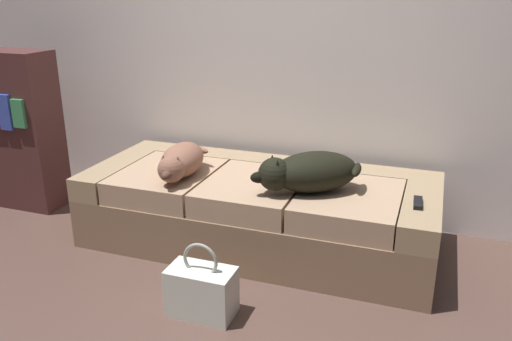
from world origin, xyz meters
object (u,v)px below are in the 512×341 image
(dog_dark, at_px, (308,172))
(couch, at_px, (259,210))
(dog_tan, at_px, (181,161))
(tv_remote, at_px, (418,203))
(handbag, at_px, (202,291))
(bookshelf, at_px, (19,130))

(dog_dark, bearing_deg, couch, 156.86)
(dog_tan, relative_size, tv_remote, 3.64)
(handbag, bearing_deg, dog_dark, 62.52)
(dog_tan, height_order, bookshelf, bookshelf)
(dog_tan, xyz_separation_m, bookshelf, (-1.36, 0.18, 0.02))
(tv_remote, bearing_deg, handbag, -147.45)
(dog_dark, distance_m, tv_remote, 0.59)
(couch, xyz_separation_m, dog_tan, (-0.43, -0.16, 0.31))
(dog_dark, bearing_deg, handbag, -117.48)
(tv_remote, bearing_deg, couch, 168.33)
(handbag, relative_size, bookshelf, 0.34)
(couch, bearing_deg, dog_dark, -23.14)
(handbag, xyz_separation_m, bookshelf, (-1.78, 0.82, 0.43))
(dog_tan, bearing_deg, bookshelf, 172.33)
(couch, distance_m, bookshelf, 1.82)
(tv_remote, relative_size, bookshelf, 0.14)
(couch, bearing_deg, bookshelf, 179.31)
(dog_dark, bearing_deg, dog_tan, -178.61)
(dog_tan, bearing_deg, dog_dark, 1.39)
(dog_tan, relative_size, bookshelf, 0.50)
(couch, bearing_deg, handbag, -90.60)
(tv_remote, bearing_deg, dog_dark, 177.43)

